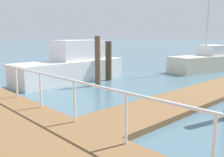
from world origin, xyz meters
TOP-DOWN VIEW (x-y plane):
  - ground_plane at (0.00, 20.00)m, footprint 300.00×300.00m
  - floating_dock at (3.36, 10.06)m, footprint 13.72×2.00m
  - boardwalk_railing at (-3.15, 9.31)m, footprint 0.06×26.65m
  - dock_piling_0 at (2.99, 15.63)m, footprint 0.36×0.36m
  - dock_piling_4 at (1.49, 14.82)m, footprint 0.29×0.29m
  - moored_boat_0 at (10.66, 13.51)m, footprint 6.03×3.06m
  - moored_boat_2 at (1.36, 16.85)m, footprint 6.66×2.29m

SIDE VIEW (x-z plane):
  - ground_plane at x=0.00m, z-range 0.00..0.00m
  - floating_dock at x=3.36m, z-range 0.00..0.18m
  - moored_boat_0 at x=10.66m, z-range -3.52..4.98m
  - moored_boat_2 at x=1.36m, z-range -0.27..2.02m
  - dock_piling_0 at x=2.99m, z-range 0.00..2.23m
  - boardwalk_railing at x=-3.15m, z-range 0.71..1.79m
  - dock_piling_4 at x=1.49m, z-range 0.00..2.53m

